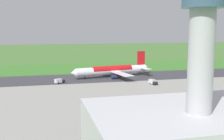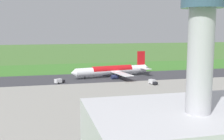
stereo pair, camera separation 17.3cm
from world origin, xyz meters
name	(u,v)px [view 1 (the left image)]	position (x,y,z in m)	size (l,w,h in m)	color
ground_plane	(134,76)	(0.00, 0.00, 0.00)	(800.00, 800.00, 0.00)	#477233
runway_asphalt	(134,76)	(0.00, 0.00, 0.03)	(600.00, 34.85, 0.06)	#38383D
apron_concrete	(173,96)	(0.00, 57.89, 0.03)	(440.00, 110.00, 0.05)	gray
grass_verge_foreground	(119,69)	(0.00, -35.66, 0.02)	(600.00, 80.00, 0.04)	#3C782B
airliner_main	(113,70)	(14.03, -0.07, 4.35)	(53.90, 44.36, 15.88)	white
service_truck_baggage	(153,82)	(-1.71, 29.08, 1.40)	(3.58, 6.17, 2.65)	black
service_truck_fuel	(59,81)	(48.34, 13.82, 1.40)	(6.11, 4.97, 2.65)	black
no_stopping_sign	(112,68)	(6.62, -31.37, 1.50)	(0.60, 0.10, 2.52)	slate
traffic_cone_orange	(101,69)	(14.08, -36.74, 0.28)	(0.40, 0.40, 0.55)	orange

